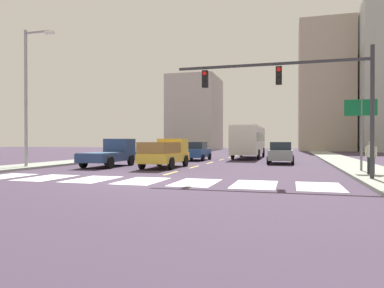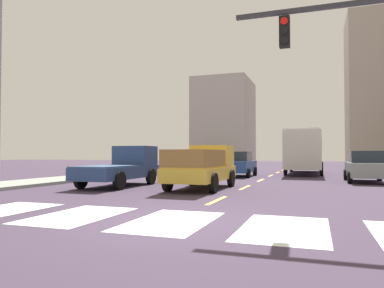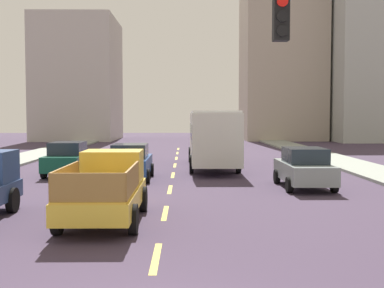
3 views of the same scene
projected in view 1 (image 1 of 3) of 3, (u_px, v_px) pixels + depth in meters
ground_plane at (142, 181)px, 15.97m from camera, size 160.00×160.00×0.00m
sidewalk_right at (343, 161)px, 30.43m from camera, size 2.99×110.00×0.15m
sidewalk_left at (115, 158)px, 36.19m from camera, size 2.99×110.00×0.15m
crosswalk_stripe_0 at (4, 176)px, 17.98m from camera, size 1.76×3.04×0.01m
crosswalk_stripe_1 at (47, 178)px, 17.31m from camera, size 1.76×3.04×0.01m
crosswalk_stripe_2 at (92, 179)px, 16.64m from camera, size 1.76×3.04×0.01m
crosswalk_stripe_3 at (142, 181)px, 15.97m from camera, size 1.76×3.04×0.01m
crosswalk_stripe_4 at (196, 183)px, 15.30m from camera, size 1.76×3.04×0.01m
crosswalk_stripe_5 at (255, 184)px, 14.63m from camera, size 1.76×3.04×0.01m
crosswalk_stripe_6 at (319, 186)px, 13.95m from camera, size 1.76×3.04×0.01m
lane_dash_0 at (171, 173)px, 19.82m from camera, size 0.16×2.40×0.01m
lane_dash_1 at (194, 167)px, 24.64m from camera, size 0.16×2.40×0.01m
lane_dash_2 at (210, 163)px, 29.46m from camera, size 0.16×2.40×0.01m
lane_dash_3 at (221, 160)px, 34.27m from camera, size 0.16×2.40×0.01m
lane_dash_4 at (230, 157)px, 39.09m from camera, size 0.16×2.40×0.01m
lane_dash_5 at (237, 156)px, 43.91m from camera, size 0.16×2.40×0.01m
lane_dash_6 at (242, 154)px, 48.73m from camera, size 0.16×2.40×0.01m
lane_dash_7 at (246, 153)px, 53.54m from camera, size 0.16×2.40×0.01m
pickup_stakebed at (167, 154)px, 24.25m from camera, size 2.18×5.20×1.96m
pickup_dark at (112, 153)px, 25.29m from camera, size 2.18×5.20×1.96m
city_bus at (249, 140)px, 37.27m from camera, size 2.72×10.80×3.32m
sedan_far at (169, 150)px, 35.79m from camera, size 2.02×4.40×1.72m
sedan_mid at (281, 153)px, 28.28m from camera, size 2.02×4.40×1.72m
sedan_near_right at (197, 151)px, 33.11m from camera, size 2.02×4.40×1.72m
traffic_signal_gantry at (304, 89)px, 16.30m from camera, size 8.94×0.27×6.00m
direction_sign_green at (361, 119)px, 19.74m from camera, size 1.70×0.12×4.20m
streetlight_left at (28, 92)px, 23.07m from camera, size 2.20×0.28×9.00m
pedestrian_waiting at (371, 155)px, 17.52m from camera, size 0.53×0.34×1.64m
block_mid_left at (325, 87)px, 66.74m from camera, size 9.60×9.77×23.79m
block_mid_right at (195, 114)px, 73.87m from camera, size 9.54×11.79×14.99m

